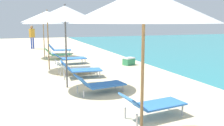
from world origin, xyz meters
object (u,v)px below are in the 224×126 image
at_px(umbrella_sixth, 47,17).
at_px(lounger_sixth_shoreside, 69,58).
at_px(lounger_sixth_inland, 73,67).
at_px(lounger_farthest_inland, 57,54).
at_px(lounger_fourth_shoreside, 152,104).
at_px(lounger_farthest_shoreside, 59,49).
at_px(umbrella_fifth, 65,14).
at_px(umbrella_farthest, 43,18).
at_px(umbrella_fourth, 144,6).
at_px(lounger_fifth_shoreside, 80,69).
at_px(cooler_box, 129,61).
at_px(person_walking_far, 32,35).
at_px(lounger_fifth_inland, 99,84).

bearing_deg(umbrella_sixth, lounger_sixth_shoreside, 46.72).
relative_size(lounger_sixth_inland, lounger_farthest_inland, 0.95).
bearing_deg(lounger_sixth_shoreside, umbrella_sixth, -134.97).
distance_m(lounger_fourth_shoreside, lounger_farthest_shoreside, 11.51).
distance_m(lounger_sixth_inland, lounger_farthest_shoreside, 6.49).
bearing_deg(lounger_fourth_shoreside, lounger_sixth_shoreside, 86.24).
height_order(umbrella_fifth, umbrella_farthest, umbrella_farthest).
xyz_separation_m(lounger_fourth_shoreside, umbrella_fifth, (-1.28, 3.11, 1.96)).
bearing_deg(umbrella_fifth, lounger_farthest_shoreside, 83.43).
height_order(umbrella_fourth, umbrella_farthest, umbrella_fourth).
relative_size(lounger_sixth_shoreside, lounger_farthest_inland, 1.13).
xyz_separation_m(umbrella_fourth, lounger_sixth_shoreside, (0.37, 8.50, -1.97)).
height_order(umbrella_fifth, lounger_farthest_inland, umbrella_fifth).
relative_size(lounger_sixth_shoreside, umbrella_farthest, 0.63).
height_order(umbrella_fifth, lounger_sixth_shoreside, umbrella_fifth).
bearing_deg(lounger_fourth_shoreside, lounger_fifth_shoreside, 90.40).
bearing_deg(umbrella_fourth, umbrella_sixth, 95.32).
xyz_separation_m(lounger_fourth_shoreside, lounger_sixth_inland, (-0.71, 5.02, -0.04)).
xyz_separation_m(lounger_fifth_shoreside, umbrella_farthest, (-0.76, 5.88, 1.90)).
relative_size(lounger_farthest_inland, cooler_box, 2.30).
height_order(lounger_fourth_shoreside, lounger_sixth_shoreside, lounger_sixth_shoreside).
bearing_deg(lounger_sixth_inland, umbrella_sixth, 122.19).
bearing_deg(umbrella_fourth, person_walking_far, 93.44).
xyz_separation_m(lounger_sixth_shoreside, person_walking_far, (-1.34, 7.70, 0.76)).
distance_m(umbrella_fifth, lounger_farthest_shoreside, 8.68).
bearing_deg(cooler_box, umbrella_fourth, -112.44).
xyz_separation_m(lounger_fourth_shoreside, lounger_farthest_shoreside, (-0.32, 11.50, -0.02)).
bearing_deg(lounger_sixth_inland, cooler_box, 22.80).
bearing_deg(lounger_fourth_shoreside, lounger_sixth_inland, 90.91).
bearing_deg(person_walking_far, lounger_fifth_shoreside, -25.39).
bearing_deg(umbrella_fourth, lounger_fifth_inland, 85.04).
bearing_deg(umbrella_fifth, lounger_fourth_shoreside, -67.58).
bearing_deg(lounger_fourth_shoreside, umbrella_fourth, -134.02).
bearing_deg(lounger_sixth_shoreside, cooler_box, -27.17).
bearing_deg(umbrella_fifth, person_walking_far, 92.35).
height_order(lounger_fifth_inland, umbrella_sixth, umbrella_sixth).
distance_m(lounger_fifth_inland, umbrella_farthest, 8.33).
relative_size(lounger_fourth_shoreside, lounger_fifth_inland, 0.98).
height_order(lounger_fourth_shoreside, lounger_farthest_shoreside, lounger_farthest_shoreside).
relative_size(lounger_fifth_inland, cooler_box, 2.42).
bearing_deg(lounger_fifth_shoreside, person_walking_far, 102.00).
xyz_separation_m(lounger_fifth_shoreside, lounger_farthest_shoreside, (0.26, 7.14, -0.02)).
relative_size(umbrella_fifth, person_walking_far, 1.48).
bearing_deg(lounger_fifth_inland, umbrella_fifth, 122.01).
height_order(lounger_fourth_shoreside, lounger_fifth_shoreside, lounger_fifth_shoreside).
distance_m(umbrella_farthest, cooler_box, 5.75).
xyz_separation_m(lounger_farthest_inland, person_walking_far, (-1.04, 5.83, 0.78)).
bearing_deg(umbrella_fourth, lounger_farthest_shoreside, 87.79).
bearing_deg(lounger_fifth_inland, lounger_fifth_shoreside, 83.71).
bearing_deg(lounger_fifth_shoreside, cooler_box, 38.85).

